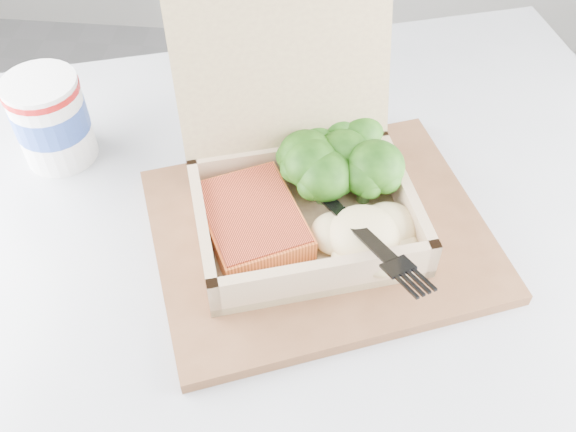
# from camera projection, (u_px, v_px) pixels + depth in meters

# --- Properties ---
(cafe_table) EXTENTS (1.00, 1.00, 0.73)m
(cafe_table) POSITION_uv_depth(u_px,v_px,m) (326.00, 375.00, 0.74)
(cafe_table) COLOR black
(cafe_table) RESTS_ON floor
(serving_tray) EXTENTS (0.39, 0.35, 0.01)m
(serving_tray) POSITION_uv_depth(u_px,v_px,m) (320.00, 233.00, 0.62)
(serving_tray) COLOR brown
(serving_tray) RESTS_ON cafe_table
(takeout_container) EXTENTS (0.25, 0.25, 0.19)m
(takeout_container) POSITION_uv_depth(u_px,v_px,m) (298.00, 172.00, 0.60)
(takeout_container) COLOR tan
(takeout_container) RESTS_ON serving_tray
(salmon_fillet) EXTENTS (0.13, 0.14, 0.02)m
(salmon_fillet) POSITION_uv_depth(u_px,v_px,m) (252.00, 220.00, 0.60)
(salmon_fillet) COLOR orange
(salmon_fillet) RESTS_ON takeout_container
(broccoli_pile) EXTENTS (0.13, 0.13, 0.05)m
(broccoli_pile) POSITION_uv_depth(u_px,v_px,m) (343.00, 160.00, 0.63)
(broccoli_pile) COLOR #34761A
(broccoli_pile) RESTS_ON takeout_container
(mashed_potatoes) EXTENTS (0.11, 0.09, 0.04)m
(mashed_potatoes) POSITION_uv_depth(u_px,v_px,m) (364.00, 234.00, 0.58)
(mashed_potatoes) COLOR #D7BF8B
(mashed_potatoes) RESTS_ON takeout_container
(plastic_fork) EXTENTS (0.10, 0.15, 0.03)m
(plastic_fork) POSITION_uv_depth(u_px,v_px,m) (343.00, 209.00, 0.58)
(plastic_fork) COLOR black
(plastic_fork) RESTS_ON mashed_potatoes
(paper_cup) EXTENTS (0.08, 0.08, 0.10)m
(paper_cup) POSITION_uv_depth(u_px,v_px,m) (50.00, 117.00, 0.67)
(paper_cup) COLOR white
(paper_cup) RESTS_ON cafe_table
(receipt) EXTENTS (0.10, 0.15, 0.00)m
(receipt) POSITION_uv_depth(u_px,v_px,m) (319.00, 112.00, 0.75)
(receipt) COLOR silver
(receipt) RESTS_ON cafe_table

